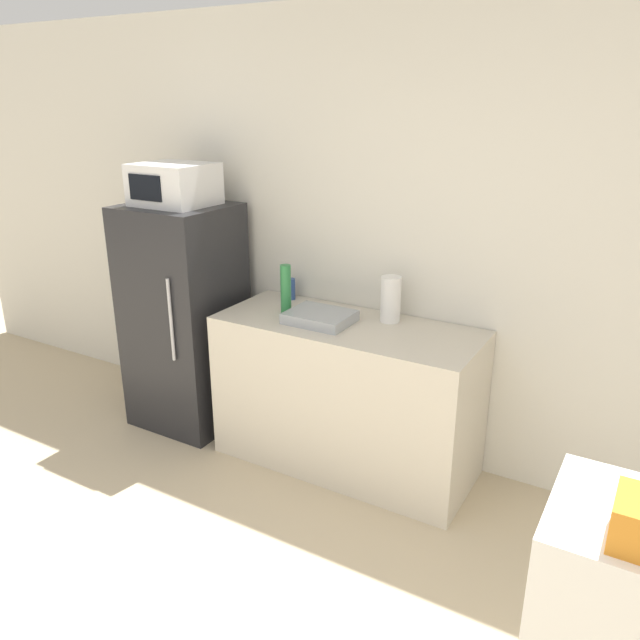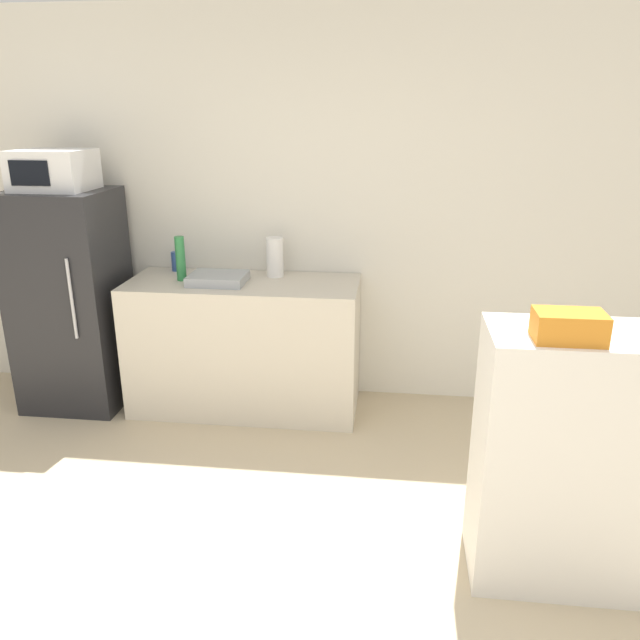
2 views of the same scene
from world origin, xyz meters
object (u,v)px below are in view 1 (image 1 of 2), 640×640
(refrigerator, at_px, (185,317))
(bottle_short, at_px, (291,289))
(microwave, at_px, (174,184))
(bottle_tall, at_px, (286,289))
(paper_towel_roll, at_px, (391,299))

(refrigerator, bearing_deg, bottle_short, 23.16)
(microwave, height_order, bottle_tall, microwave)
(bottle_short, xyz_separation_m, paper_towel_roll, (0.71, -0.06, 0.06))
(refrigerator, xyz_separation_m, microwave, (-0.00, -0.00, 0.86))
(refrigerator, height_order, bottle_tall, refrigerator)
(bottle_tall, xyz_separation_m, bottle_short, (-0.12, 0.24, -0.08))
(microwave, xyz_separation_m, bottle_short, (0.65, 0.28, -0.64))
(microwave, distance_m, bottle_tall, 0.95)
(refrigerator, bearing_deg, paper_towel_roll, 9.12)
(refrigerator, bearing_deg, bottle_tall, 3.10)
(microwave, bearing_deg, refrigerator, 73.32)
(bottle_tall, distance_m, bottle_short, 0.28)
(bottle_tall, relative_size, paper_towel_roll, 1.11)
(bottle_short, bearing_deg, microwave, -156.76)
(microwave, bearing_deg, bottle_short, 23.24)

